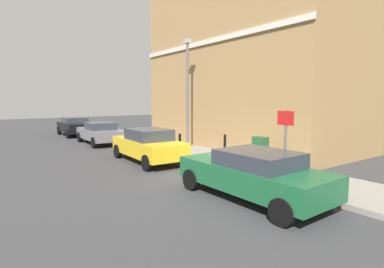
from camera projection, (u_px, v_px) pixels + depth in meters
ground at (211, 174)px, 11.20m from camera, size 80.00×80.00×0.00m
sidewalk at (169, 147)px, 17.11m from camera, size 2.72×30.00×0.15m
corner_building at (249, 66)px, 17.82m from camera, size 6.42×12.61×9.39m
car_green at (253, 173)px, 8.36m from camera, size 2.03×4.48×1.38m
car_yellow at (148, 145)px, 13.38m from camera, size 1.96×4.32×1.48m
car_grey at (100, 133)px, 18.74m from camera, size 1.91×4.21×1.35m
car_black at (75, 126)px, 23.03m from camera, size 1.95×4.02×1.40m
utility_cabinet at (260, 152)px, 11.97m from camera, size 0.46×0.61×1.15m
bollard_near_cabinet at (225, 145)px, 13.80m from camera, size 0.14×0.14×1.04m
bollard_far_kerb at (180, 144)px, 14.14m from camera, size 0.14×0.14×1.04m
street_sign at (285, 135)px, 9.31m from camera, size 0.08×0.60×2.30m
lamppost at (187, 89)px, 15.92m from camera, size 0.20×0.44×5.72m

